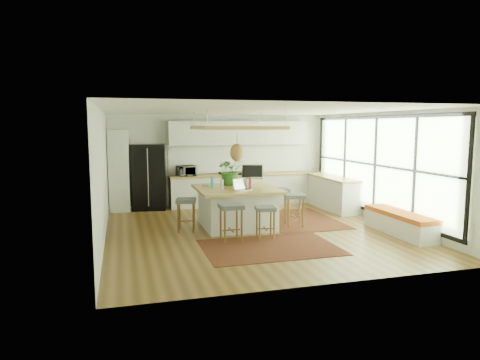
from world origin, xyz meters
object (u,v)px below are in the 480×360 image
object	(u,v)px
stool_near_left	(231,224)
stool_right_front	(294,211)
monitor	(252,174)
microwave	(187,170)
fridge	(149,177)
island	(237,207)
laptop	(243,185)
stool_left_side	(186,215)
stool_right_back	(279,205)
island_plant	(230,173)
stool_near_right	(265,222)

from	to	relation	value
stool_near_left	stool_right_front	size ratio (longest dim) A/B	1.01
monitor	stool_near_left	bearing A→B (deg)	-102.59
stool_right_front	microwave	world-z (taller)	microwave
fridge	microwave	bearing A→B (deg)	7.03
island	laptop	xyz separation A→B (m)	(0.04, -0.40, 0.58)
island	stool_right_front	bearing A→B (deg)	-13.51
monitor	stool_left_side	bearing A→B (deg)	-144.59
stool_right_back	island_plant	size ratio (longest dim) A/B	1.06
stool_left_side	microwave	bearing A→B (deg)	81.23
microwave	island_plant	xyz separation A→B (m)	(0.74, -2.25, 0.11)
monitor	island_plant	size ratio (longest dim) A/B	0.72
stool_near_left	island	bearing A→B (deg)	69.94
stool_near_left	monitor	distance (m)	2.13
island	stool_left_side	world-z (taller)	island
stool_right_back	laptop	xyz separation A→B (m)	(-1.23, -0.92, 0.70)
stool_right_front	monitor	size ratio (longest dim) A/B	1.43
island	stool_right_front	xyz separation A→B (m)	(1.32, -0.32, -0.11)
stool_right_front	stool_left_side	world-z (taller)	stool_right_front
island	stool_near_right	xyz separation A→B (m)	(0.31, -1.18, -0.11)
island	stool_right_back	bearing A→B (deg)	22.27
stool_near_left	monitor	xyz separation A→B (m)	(0.98, 1.70, 0.83)
island	microwave	world-z (taller)	microwave
stool_right_front	monitor	world-z (taller)	monitor
stool_near_right	stool_left_side	bearing A→B (deg)	144.27
island_plant	stool_right_front	bearing A→B (deg)	-30.54
laptop	stool_near_right	bearing A→B (deg)	-91.99
stool_right_front	laptop	xyz separation A→B (m)	(-1.28, -0.08, 0.70)
fridge	stool_left_side	world-z (taller)	fridge
stool_left_side	island_plant	bearing A→B (deg)	26.06
fridge	stool_near_right	bearing A→B (deg)	-53.64
stool_near_left	fridge	bearing A→B (deg)	109.17
stool_near_left	microwave	bearing A→B (deg)	94.56
stool_right_back	monitor	bearing A→B (deg)	-176.05
stool_left_side	monitor	bearing A→B (deg)	18.10
fridge	stool_right_back	world-z (taller)	fridge
island	microwave	xyz separation A→B (m)	(-0.77, 2.73, 0.64)
stool_near_left	monitor	world-z (taller)	monitor
fridge	stool_right_front	xyz separation A→B (m)	(3.16, -3.06, -0.57)
stool_near_right	monitor	xyz separation A→B (m)	(0.22, 1.65, 0.83)
stool_right_back	stool_left_side	distance (m)	2.55
fridge	stool_near_left	world-z (taller)	fridge
island	stool_near_right	bearing A→B (deg)	-75.40
stool_left_side	laptop	xyz separation A→B (m)	(1.25, -0.30, 0.70)
stool_near_right	laptop	size ratio (longest dim) A/B	1.83
stool_near_left	laptop	xyz separation A→B (m)	(0.49, 0.83, 0.70)
stool_right_front	microwave	distance (m)	3.77
island_plant	laptop	bearing A→B (deg)	-85.43
fridge	stool_near_right	distance (m)	4.51
stool_near_right	stool_left_side	distance (m)	1.86
stool_left_side	stool_right_front	bearing A→B (deg)	-5.02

